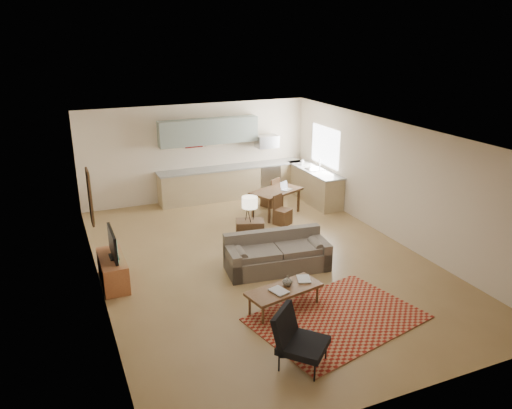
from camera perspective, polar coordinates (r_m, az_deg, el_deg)
name	(u,v)px	position (r m, az deg, el deg)	size (l,w,h in m)	color
room	(262,200)	(10.05, 0.67, 0.56)	(9.00, 9.00, 9.00)	olive
kitchen_counter_back	(232,182)	(14.34, -2.77, 2.57)	(4.26, 0.64, 0.92)	tan
kitchen_counter_right	(314,185)	(14.14, 6.66, 2.22)	(0.64, 2.26, 0.92)	tan
kitchen_range	(267,178)	(14.74, 1.25, 3.02)	(0.62, 0.62, 0.90)	#A5A8AD
kitchen_microwave	(267,141)	(14.49, 1.25, 7.22)	(0.62, 0.40, 0.35)	#A5A8AD
upper_cabinets	(209,131)	(13.93, -5.42, 8.33)	(2.80, 0.34, 0.70)	gray
window_right	(325,146)	(14.01, 7.91, 6.62)	(0.02, 1.40, 1.05)	white
wall_art_left	(90,197)	(10.10, -18.41, 0.82)	(0.06, 0.42, 1.10)	olive
triptych	(194,139)	(13.99, -7.14, 7.48)	(1.70, 0.04, 0.50)	#F5E5C5
rug	(337,318)	(8.69, 9.27, -12.71)	(2.71, 1.88, 0.02)	maroon
sofa	(277,253)	(10.04, 2.45, -5.51)	(2.13, 0.93, 0.74)	#62584C
coffee_table	(284,298)	(8.77, 3.23, -10.67)	(1.35, 0.54, 0.41)	#54341C
book_a	(274,293)	(8.49, 2.04, -10.10)	(0.31, 0.36, 0.03)	maroon
book_b	(297,279)	(8.95, 4.75, -8.52)	(0.32, 0.37, 0.02)	navy
vase	(287,281)	(8.72, 3.61, -8.67)	(0.21, 0.21, 0.18)	black
armchair	(303,340)	(7.36, 5.45, -15.19)	(0.74, 0.74, 0.84)	black
tv_credenza	(113,271)	(9.92, -16.04, -7.26)	(0.45, 1.18, 0.54)	#99512E
tv	(113,244)	(9.70, -16.07, -4.35)	(0.09, 0.91, 0.54)	black
console_table	(250,235)	(10.90, -0.71, -3.55)	(0.60, 0.40, 0.70)	#3D2716
table_lamp	(250,208)	(10.67, -0.72, -0.45)	(0.34, 0.34, 0.56)	beige
dining_table	(276,202)	(13.02, 2.30, 0.25)	(1.33, 0.76, 0.67)	#3D2716
dining_chair_near	(283,210)	(12.36, 3.07, -0.60)	(0.36, 0.38, 0.76)	#3D2716
dining_chair_far	(270,192)	(13.64, 1.61, 1.47)	(0.39, 0.41, 0.81)	#3D2716
laptop	(287,186)	(12.91, 3.56, 2.14)	(0.28, 0.21, 0.21)	#A5A8AD
soap_bottle	(303,162)	(14.39, 5.35, 4.87)	(0.10, 0.10, 0.19)	#F5E5C5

